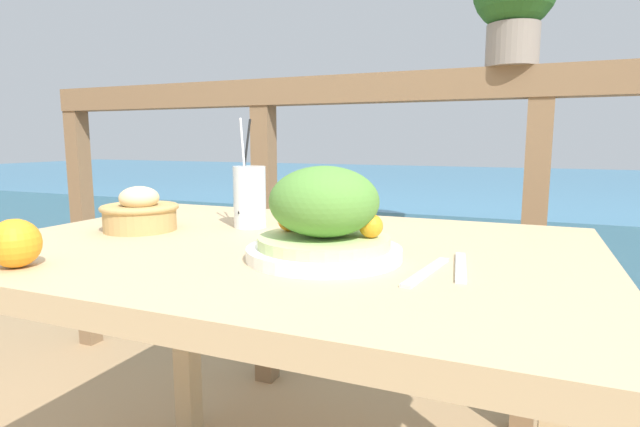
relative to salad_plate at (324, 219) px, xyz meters
The scene contains 10 objects.
patio_table 0.22m from the salad_plate, 144.04° to the left, with size 1.15×0.82×0.72m.
railing_fence 0.85m from the salad_plate, 98.30° to the left, with size 2.80×0.08×1.12m.
sea_backdrop 3.38m from the salad_plate, 92.10° to the left, with size 12.00×4.00×0.60m.
salad_plate is the anchor object (origin of this frame).
drink_glass 0.35m from the salad_plate, 141.28° to the left, with size 0.07×0.07×0.25m.
bread_basket 0.48m from the salad_plate, 169.29° to the left, with size 0.17×0.17×0.10m.
fork 0.19m from the salad_plate, ahead, with size 0.04×0.18×0.00m.
knife 0.23m from the salad_plate, ahead, with size 0.04×0.18×0.00m.
orange_near_basket 0.48m from the salad_plate, 150.40° to the right, with size 0.08×0.08×0.08m.
orange_near_glass 0.36m from the salad_plate, 115.56° to the left, with size 0.07×0.07×0.07m.
Camera 1 is at (0.43, -0.85, 0.91)m, focal length 28.00 mm.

